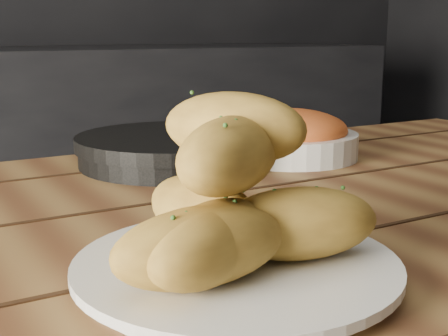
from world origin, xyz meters
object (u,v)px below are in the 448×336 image
plate (236,269)px  bowl (289,137)px  table (244,298)px  bread_rolls (230,201)px  skillet (175,149)px

plate → bowl: size_ratio=1.21×
table → bread_rolls: bearing=-125.9°
bread_rolls → skillet: bread_rolls is taller
skillet → table: bearing=-101.1°
table → skillet: (0.06, 0.29, 0.12)m
bowl → skillet: bearing=165.9°
table → bowl: (0.24, 0.25, 0.13)m
plate → bowl: bowl is taller
table → bowl: bowl is taller
bread_rolls → bowl: size_ratio=1.07×
table → bowl: size_ratio=7.29×
skillet → bowl: bowl is taller
bread_rolls → skillet: size_ratio=0.57×
plate → skillet: bearing=70.2°
plate → bowl: bearing=49.3°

